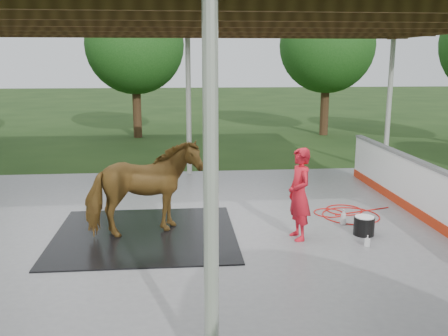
{
  "coord_description": "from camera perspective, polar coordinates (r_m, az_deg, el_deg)",
  "views": [
    {
      "loc": [
        -0.28,
        -9.06,
        3.21
      ],
      "look_at": [
        0.5,
        -0.52,
        1.34
      ],
      "focal_mm": 40.0,
      "sensor_mm": 36.0,
      "label": 1
    }
  ],
  "objects": [
    {
      "name": "ground",
      "position": [
        9.62,
        -3.28,
        -7.21
      ],
      "size": [
        100.0,
        100.0,
        0.0
      ],
      "primitive_type": "plane",
      "color": "#1E3814"
    },
    {
      "name": "concrete_slab",
      "position": [
        9.61,
        -3.28,
        -7.07
      ],
      "size": [
        12.0,
        10.0,
        0.05
      ],
      "primitive_type": "cube",
      "color": "slate",
      "rests_on": "ground"
    },
    {
      "name": "pavilion_structure",
      "position": [
        9.1,
        -3.6,
        17.05
      ],
      "size": [
        12.6,
        10.6,
        4.05
      ],
      "color": "beige",
      "rests_on": "ground"
    },
    {
      "name": "dasher_board",
      "position": [
        10.62,
        22.36,
        -2.91
      ],
      "size": [
        0.16,
        8.0,
        1.15
      ],
      "color": "#B92B0F",
      "rests_on": "concrete_slab"
    },
    {
      "name": "tree_belt",
      "position": [
        10.0,
        -1.96,
        15.62
      ],
      "size": [
        28.0,
        28.0,
        5.8
      ],
      "color": "#382314",
      "rests_on": "ground"
    },
    {
      "name": "rubber_mat",
      "position": [
        9.35,
        -8.98,
        -7.51
      ],
      "size": [
        3.29,
        3.08,
        0.02
      ],
      "primitive_type": "cube",
      "color": "black",
      "rests_on": "concrete_slab"
    },
    {
      "name": "horse",
      "position": [
        9.1,
        -9.16,
        -2.36
      ],
      "size": [
        2.22,
        1.54,
        1.71
      ],
      "primitive_type": "imported",
      "rotation": [
        0.0,
        0.0,
        1.91
      ],
      "color": "brown",
      "rests_on": "rubber_mat"
    },
    {
      "name": "handler",
      "position": [
        8.94,
        8.6,
        -2.96
      ],
      "size": [
        0.49,
        0.66,
        1.65
      ],
      "primitive_type": "imported",
      "rotation": [
        0.0,
        0.0,
        -1.41
      ],
      "color": "red",
      "rests_on": "concrete_slab"
    },
    {
      "name": "wash_bucket",
      "position": [
        9.56,
        15.71,
        -6.33
      ],
      "size": [
        0.38,
        0.38,
        0.35
      ],
      "color": "black",
      "rests_on": "concrete_slab"
    },
    {
      "name": "soap_bottle_a",
      "position": [
        10.04,
        13.49,
        -5.47
      ],
      "size": [
        0.13,
        0.13,
        0.3
      ],
      "primitive_type": "imported",
      "rotation": [
        0.0,
        0.0,
        0.11
      ],
      "color": "silver",
      "rests_on": "concrete_slab"
    },
    {
      "name": "soap_bottle_b",
      "position": [
        9.04,
        16.08,
        -8.0
      ],
      "size": [
        0.12,
        0.12,
        0.19
      ],
      "primitive_type": "imported",
      "rotation": [
        0.0,
        0.0,
        -0.44
      ],
      "color": "#338CD8",
      "rests_on": "concrete_slab"
    },
    {
      "name": "hose_coil",
      "position": [
        10.75,
        13.72,
        -5.09
      ],
      "size": [
        1.73,
        1.38,
        0.02
      ],
      "color": "red",
      "rests_on": "concrete_slab"
    }
  ]
}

